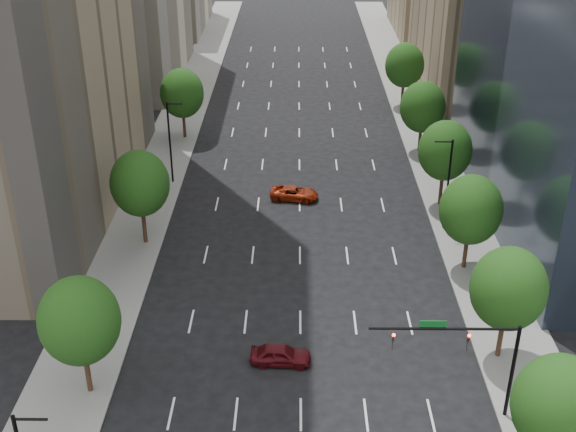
{
  "coord_description": "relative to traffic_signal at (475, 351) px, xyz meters",
  "views": [
    {
      "loc": [
        -0.4,
        -5.61,
        32.92
      ],
      "look_at": [
        -0.96,
        42.14,
        8.0
      ],
      "focal_mm": 45.62,
      "sensor_mm": 36.0,
      "label": 1
    }
  ],
  "objects": [
    {
      "name": "tree_right_3",
      "position": [
        3.47,
        30.0,
        0.72
      ],
      "size": [
        5.2,
        5.2,
        8.89
      ],
      "color": "#382316",
      "rests_on": "ground"
    },
    {
      "name": "tree_left_2",
      "position": [
        -24.53,
        48.0,
        0.5
      ],
      "size": [
        5.2,
        5.2,
        8.68
      ],
      "color": "#382316",
      "rests_on": "ground"
    },
    {
      "name": "streetlight_rn",
      "position": [
        2.91,
        25.0,
        -0.33
      ],
      "size": [
        1.7,
        0.2,
        9.0
      ],
      "color": "black",
      "rests_on": "ground"
    },
    {
      "name": "tree_right_0",
      "position": [
        3.47,
        -5.0,
        0.22
      ],
      "size": [
        5.2,
        5.2,
        8.39
      ],
      "color": "#382316",
      "rests_on": "ground"
    },
    {
      "name": "streetlight_ln",
      "position": [
        -23.96,
        35.0,
        -0.33
      ],
      "size": [
        1.7,
        0.2,
        9.0
      ],
      "color": "black",
      "rests_on": "ground"
    },
    {
      "name": "tree_right_4",
      "position": [
        3.47,
        44.0,
        0.29
      ],
      "size": [
        5.2,
        5.2,
        8.46
      ],
      "color": "#382316",
      "rests_on": "ground"
    },
    {
      "name": "car_maroon",
      "position": [
        -11.93,
        5.12,
        -4.44
      ],
      "size": [
        4.36,
        1.93,
        1.46
      ],
      "primitive_type": "imported",
      "rotation": [
        0.0,
        0.0,
        1.52
      ],
      "color": "#4A0C11",
      "rests_on": "ground"
    },
    {
      "name": "traffic_signal",
      "position": [
        0.0,
        0.0,
        0.0
      ],
      "size": [
        9.12,
        0.4,
        7.38
      ],
      "color": "black",
      "rests_on": "ground"
    },
    {
      "name": "tree_left_1",
      "position": [
        -24.53,
        22.0,
        0.79
      ],
      "size": [
        5.2,
        5.2,
        8.97
      ],
      "color": "#382316",
      "rests_on": "ground"
    },
    {
      "name": "tree_right_2",
      "position": [
        3.47,
        18.0,
        0.43
      ],
      "size": [
        5.2,
        5.2,
        8.61
      ],
      "color": "#382316",
      "rests_on": "ground"
    },
    {
      "name": "car_red_far",
      "position": [
        -11.09,
        31.2,
        -4.5
      ],
      "size": [
        5.13,
        2.89,
        1.35
      ],
      "primitive_type": "imported",
      "rotation": [
        0.0,
        0.0,
        1.43
      ],
      "color": "maroon",
      "rests_on": "ground"
    },
    {
      "name": "tree_left_0",
      "position": [
        -24.53,
        2.0,
        0.58
      ],
      "size": [
        5.2,
        5.2,
        8.75
      ],
      "color": "#382316",
      "rests_on": "ground"
    },
    {
      "name": "tree_right_1",
      "position": [
        3.47,
        6.0,
        0.58
      ],
      "size": [
        5.2,
        5.2,
        8.75
      ],
      "color": "#382316",
      "rests_on": "ground"
    },
    {
      "name": "sidewalk_left",
      "position": [
        -26.03,
        30.0,
        -5.1
      ],
      "size": [
        6.0,
        200.0,
        0.15
      ],
      "primitive_type": "cube",
      "color": "slate",
      "rests_on": "ground"
    },
    {
      "name": "tree_right_5",
      "position": [
        3.47,
        60.0,
        0.58
      ],
      "size": [
        5.2,
        5.2,
        8.75
      ],
      "color": "#382316",
      "rests_on": "ground"
    },
    {
      "name": "sidewalk_right",
      "position": [
        4.97,
        30.0,
        -5.1
      ],
      "size": [
        6.0,
        200.0,
        0.15
      ],
      "primitive_type": "cube",
      "color": "slate",
      "rests_on": "ground"
    }
  ]
}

